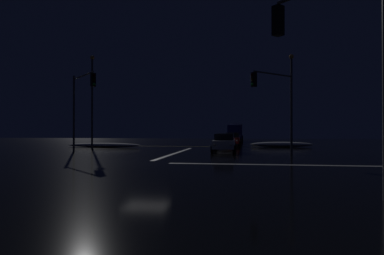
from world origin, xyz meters
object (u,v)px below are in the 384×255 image
(sedan_blue, at_px, (234,137))
(streetlamp_right_near, at_px, (292,95))
(sedan_silver, at_px, (226,141))
(traffic_signal_nw, at_px, (81,97))
(traffic_signal_ne, at_px, (277,96))
(traffic_signal_se, at_px, (334,42))
(streetlamp_left_near, at_px, (92,95))
(sedan_red, at_px, (232,139))
(sedan_black, at_px, (232,138))
(box_truck, at_px, (235,131))
(sedan_white, at_px, (224,143))

(sedan_blue, relative_size, streetlamp_right_near, 0.48)
(sedan_silver, relative_size, traffic_signal_nw, 0.65)
(traffic_signal_ne, xyz_separation_m, traffic_signal_se, (0.22, -16.30, 0.06))
(traffic_signal_ne, relative_size, streetlamp_left_near, 0.67)
(traffic_signal_ne, height_order, traffic_signal_nw, traffic_signal_nw)
(sedan_silver, height_order, traffic_signal_ne, traffic_signal_ne)
(traffic_signal_nw, relative_size, streetlamp_left_near, 0.69)
(streetlamp_left_near, bearing_deg, traffic_signal_ne, -19.73)
(traffic_signal_nw, xyz_separation_m, streetlamp_left_near, (-2.08, 6.58, 0.88))
(streetlamp_left_near, distance_m, streetlamp_right_near, 20.05)
(sedan_red, height_order, sedan_black, same)
(box_truck, height_order, streetlamp_left_near, streetlamp_left_near)
(sedan_black, distance_m, sedan_blue, 5.77)
(sedan_white, bearing_deg, streetlamp_right_near, 31.11)
(sedan_silver, bearing_deg, sedan_white, -88.12)
(sedan_silver, bearing_deg, traffic_signal_nw, -142.41)
(sedan_red, relative_size, box_truck, 0.52)
(box_truck, bearing_deg, sedan_red, -89.67)
(sedan_white, height_order, traffic_signal_se, traffic_signal_se)
(sedan_white, bearing_deg, sedan_black, 89.78)
(traffic_signal_ne, height_order, streetlamp_left_near, streetlamp_left_near)
(traffic_signal_se, bearing_deg, sedan_silver, 100.39)
(sedan_black, height_order, traffic_signal_nw, traffic_signal_nw)
(traffic_signal_se, xyz_separation_m, streetlamp_right_near, (1.76, 22.78, 0.70))
(sedan_white, bearing_deg, sedan_red, 88.64)
(traffic_signal_se, bearing_deg, sedan_white, 103.03)
(sedan_blue, distance_m, traffic_signal_ne, 26.88)
(sedan_blue, bearing_deg, traffic_signal_nw, -114.40)
(sedan_black, xyz_separation_m, box_truck, (0.09, 13.77, 0.91))
(sedan_red, relative_size, sedan_blue, 1.00)
(traffic_signal_ne, height_order, streetlamp_right_near, streetlamp_right_near)
(streetlamp_right_near, bearing_deg, traffic_signal_nw, -159.90)
(sedan_silver, height_order, sedan_black, same)
(sedan_red, relative_size, traffic_signal_se, 0.65)
(sedan_silver, relative_size, streetlamp_left_near, 0.45)
(sedan_red, height_order, sedan_blue, same)
(sedan_black, relative_size, traffic_signal_nw, 0.65)
(traffic_signal_se, height_order, streetlamp_right_near, streetlamp_right_near)
(sedan_white, relative_size, sedan_black, 1.00)
(sedan_silver, distance_m, sedan_red, 5.40)
(sedan_black, xyz_separation_m, traffic_signal_se, (4.34, -36.86, 3.75))
(sedan_silver, relative_size, box_truck, 0.52)
(traffic_signal_ne, bearing_deg, traffic_signal_nw, -179.66)
(traffic_signal_se, relative_size, streetlamp_right_near, 0.73)
(traffic_signal_se, bearing_deg, sedan_red, 97.72)
(traffic_signal_se, xyz_separation_m, streetlamp_left_near, (-18.28, 22.78, 0.98))
(sedan_black, height_order, streetlamp_right_near, streetlamp_right_near)
(traffic_signal_ne, xyz_separation_m, traffic_signal_nw, (-15.99, -0.10, 0.16))
(box_truck, bearing_deg, sedan_black, -90.36)
(sedan_blue, distance_m, streetlamp_left_near, 24.78)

